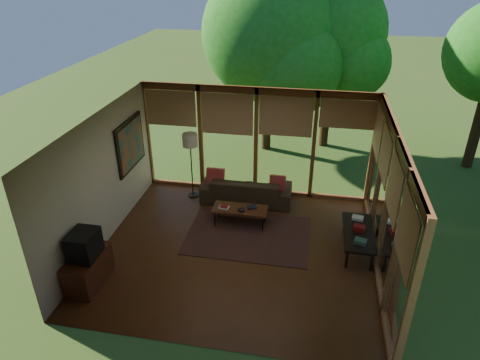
% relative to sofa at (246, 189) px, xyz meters
% --- Properties ---
extents(floor, '(5.50, 5.50, 0.00)m').
position_rel_sofa_xyz_m(floor, '(0.14, -2.00, -0.32)').
color(floor, '#562E16').
rests_on(floor, ground).
extents(ceiling, '(5.50, 5.50, 0.00)m').
position_rel_sofa_xyz_m(ceiling, '(0.14, -2.00, 2.38)').
color(ceiling, silver).
rests_on(ceiling, ground).
extents(wall_left, '(0.04, 5.00, 2.70)m').
position_rel_sofa_xyz_m(wall_left, '(-2.61, -2.00, 1.03)').
color(wall_left, silver).
rests_on(wall_left, ground).
extents(wall_front, '(5.50, 0.04, 2.70)m').
position_rel_sofa_xyz_m(wall_front, '(0.14, -4.50, 1.03)').
color(wall_front, silver).
rests_on(wall_front, ground).
extents(window_wall_back, '(5.50, 0.12, 2.70)m').
position_rel_sofa_xyz_m(window_wall_back, '(0.14, 0.50, 1.03)').
color(window_wall_back, brown).
rests_on(window_wall_back, ground).
extents(window_wall_right, '(0.12, 5.00, 2.70)m').
position_rel_sofa_xyz_m(window_wall_right, '(2.89, -2.00, 1.03)').
color(window_wall_right, brown).
rests_on(window_wall_right, ground).
extents(tree_nw, '(3.78, 3.78, 5.31)m').
position_rel_sofa_xyz_m(tree_nw, '(0.06, 3.39, 3.10)').
color(tree_nw, '#352213').
rests_on(tree_nw, ground).
extents(tree_ne, '(2.99, 2.99, 4.91)m').
position_rel_sofa_xyz_m(tree_ne, '(1.81, 3.98, 3.09)').
color(tree_ne, '#352213').
rests_on(tree_ne, ground).
extents(rug, '(2.60, 1.84, 0.01)m').
position_rel_sofa_xyz_m(rug, '(0.29, -1.45, -0.31)').
color(rug, brown).
rests_on(rug, floor).
extents(sofa, '(2.17, 0.87, 0.63)m').
position_rel_sofa_xyz_m(sofa, '(0.00, 0.00, 0.00)').
color(sofa, '#362A1B').
rests_on(sofa, floor).
extents(pillow_left, '(0.43, 0.23, 0.45)m').
position_rel_sofa_xyz_m(pillow_left, '(-0.75, -0.05, 0.28)').
color(pillow_left, maroon).
rests_on(pillow_left, sofa).
extents(pillow_right, '(0.38, 0.20, 0.39)m').
position_rel_sofa_xyz_m(pillow_right, '(0.75, -0.05, 0.25)').
color(pillow_right, maroon).
rests_on(pillow_right, sofa).
extents(ct_book_lower, '(0.24, 0.19, 0.03)m').
position_rel_sofa_xyz_m(ct_book_lower, '(-0.31, -1.12, 0.13)').
color(ct_book_lower, beige).
rests_on(ct_book_lower, coffee_table).
extents(ct_book_upper, '(0.18, 0.15, 0.03)m').
position_rel_sofa_xyz_m(ct_book_upper, '(-0.31, -1.12, 0.15)').
color(ct_book_upper, maroon).
rests_on(ct_book_upper, coffee_table).
extents(ct_book_side, '(0.24, 0.21, 0.03)m').
position_rel_sofa_xyz_m(ct_book_side, '(0.29, -0.99, 0.12)').
color(ct_book_side, black).
rests_on(ct_book_side, coffee_table).
extents(ct_bowl, '(0.16, 0.16, 0.07)m').
position_rel_sofa_xyz_m(ct_bowl, '(0.09, -1.17, 0.15)').
color(ct_bowl, black).
rests_on(ct_bowl, coffee_table).
extents(media_cabinet, '(0.50, 1.00, 0.60)m').
position_rel_sofa_xyz_m(media_cabinet, '(-2.33, -3.44, -0.02)').
color(media_cabinet, '#4F2515').
rests_on(media_cabinet, floor).
extents(television, '(0.45, 0.55, 0.50)m').
position_rel_sofa_xyz_m(television, '(-2.31, -3.44, 0.53)').
color(television, black).
rests_on(television, media_cabinet).
extents(console_book_a, '(0.26, 0.22, 0.08)m').
position_rel_sofa_xyz_m(console_book_a, '(2.54, -1.96, 0.18)').
color(console_book_a, '#345B4B').
rests_on(console_book_a, side_console).
extents(console_book_b, '(0.26, 0.23, 0.10)m').
position_rel_sofa_xyz_m(console_book_b, '(2.54, -1.51, 0.19)').
color(console_book_b, maroon).
rests_on(console_book_b, side_console).
extents(console_book_c, '(0.25, 0.20, 0.06)m').
position_rel_sofa_xyz_m(console_book_c, '(2.54, -1.11, 0.17)').
color(console_book_c, beige).
rests_on(console_book_c, side_console).
extents(floor_lamp, '(0.36, 0.36, 1.65)m').
position_rel_sofa_xyz_m(floor_lamp, '(-1.35, 0.00, 1.09)').
color(floor_lamp, black).
rests_on(floor_lamp, floor).
extents(coffee_table, '(1.20, 0.50, 0.43)m').
position_rel_sofa_xyz_m(coffee_table, '(0.04, -1.07, 0.08)').
color(coffee_table, '#4F2515').
rests_on(coffee_table, floor).
extents(side_console, '(0.60, 1.40, 0.46)m').
position_rel_sofa_xyz_m(side_console, '(2.54, -1.56, 0.09)').
color(side_console, black).
rests_on(side_console, floor).
extents(wall_painting, '(0.06, 1.35, 1.15)m').
position_rel_sofa_xyz_m(wall_painting, '(-2.57, -0.60, 1.23)').
color(wall_painting, black).
rests_on(wall_painting, wall_left).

